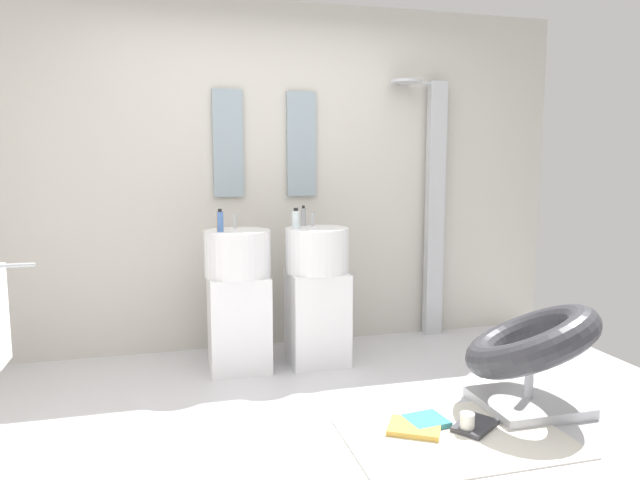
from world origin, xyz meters
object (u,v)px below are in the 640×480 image
object	(u,v)px
lounge_chair	(531,349)
soap_bottle_clear	(296,219)
coffee_mug	(467,423)
magazine_teal	(426,421)
pedestal_sink_left	(238,297)
magazine_ochre	(414,428)
soap_bottle_blue	(220,221)
soap_bottle_amber	(220,222)
magazine_charcoal	(475,426)
shower_column	(433,204)
soap_bottle_grey	(303,217)
pedestal_sink_right	(317,292)

from	to	relation	value
lounge_chair	soap_bottle_clear	world-z (taller)	soap_bottle_clear
lounge_chair	coffee_mug	xyz separation A→B (m)	(-0.51, -0.21, -0.29)
magazine_teal	pedestal_sink_left	bearing A→B (deg)	119.73
magazine_ochre	soap_bottle_blue	world-z (taller)	soap_bottle_blue
pedestal_sink_left	soap_bottle_amber	bearing A→B (deg)	-157.56
magazine_charcoal	soap_bottle_blue	bearing A→B (deg)	100.25
magazine_charcoal	shower_column	bearing A→B (deg)	37.14
lounge_chair	soap_bottle_grey	size ratio (longest dim) A/B	7.49
coffee_mug	soap_bottle_clear	distance (m)	1.72
shower_column	soap_bottle_amber	xyz separation A→B (m)	(-1.76, -0.47, -0.05)
magazine_charcoal	coffee_mug	xyz separation A→B (m)	(-0.07, -0.04, 0.04)
soap_bottle_blue	soap_bottle_clear	size ratio (longest dim) A/B	1.05
magazine_teal	coffee_mug	distance (m)	0.22
pedestal_sink_right	magazine_teal	distance (m)	1.28
soap_bottle_blue	pedestal_sink_right	bearing A→B (deg)	4.43
soap_bottle_amber	magazine_teal	bearing A→B (deg)	-48.21
pedestal_sink_right	soap_bottle_amber	xyz separation A→B (m)	(-0.67, -0.05, 0.52)
magazine_charcoal	soap_bottle_grey	distance (m)	1.83
lounge_chair	coffee_mug	size ratio (longest dim) A/B	10.54
magazine_ochre	coffee_mug	xyz separation A→B (m)	(0.25, -0.09, 0.04)
pedestal_sink_right	shower_column	size ratio (longest dim) A/B	0.52
pedestal_sink_left	soap_bottle_amber	size ratio (longest dim) A/B	7.31
soap_bottle_grey	magazine_charcoal	bearing A→B (deg)	-67.08
magazine_teal	soap_bottle_grey	world-z (taller)	soap_bottle_grey
pedestal_sink_left	soap_bottle_amber	world-z (taller)	soap_bottle_amber
pedestal_sink_right	soap_bottle_blue	distance (m)	0.85
lounge_chair	coffee_mug	world-z (taller)	lounge_chair
coffee_mug	soap_bottle_blue	bearing A→B (deg)	132.57
magazine_charcoal	soap_bottle_amber	xyz separation A→B (m)	(-1.21, 1.21, 1.00)
pedestal_sink_left	lounge_chair	world-z (taller)	pedestal_sink_left
shower_column	soap_bottle_clear	xyz separation A→B (m)	(-1.24, -0.42, -0.05)
lounge_chair	magazine_charcoal	size ratio (longest dim) A/B	4.26
pedestal_sink_left	shower_column	distance (m)	1.79
lounge_chair	coffee_mug	bearing A→B (deg)	-157.59
magazine_charcoal	coffee_mug	world-z (taller)	coffee_mug
pedestal_sink_right	magazine_charcoal	xyz separation A→B (m)	(0.54, -1.26, -0.48)
magazine_charcoal	soap_bottle_grey	size ratio (longest dim) A/B	1.76
soap_bottle_blue	magazine_teal	bearing A→B (deg)	-48.17
pedestal_sink_right	magazine_charcoal	bearing A→B (deg)	-66.83
coffee_mug	soap_bottle_clear	size ratio (longest dim) A/B	0.73
coffee_mug	soap_bottle_grey	xyz separation A→B (m)	(-0.53, 1.45, 0.96)
shower_column	coffee_mug	world-z (taller)	shower_column
pedestal_sink_left	magazine_teal	xyz separation A→B (m)	(0.86, -1.14, -0.48)
magazine_ochre	soap_bottle_clear	xyz separation A→B (m)	(-0.37, 1.20, 1.00)
pedestal_sink_left	lounge_chair	size ratio (longest dim) A/B	0.97
shower_column	lounge_chair	distance (m)	1.67
magazine_ochre	soap_bottle_blue	size ratio (longest dim) A/B	1.79
magazine_ochre	soap_bottle_blue	xyz separation A→B (m)	(-0.88, 1.15, 1.00)
magazine_ochre	soap_bottle_grey	bearing A→B (deg)	131.83
magazine_ochre	soap_bottle_clear	bearing A→B (deg)	137.40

